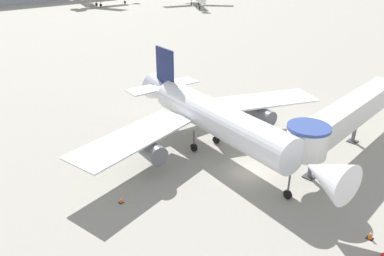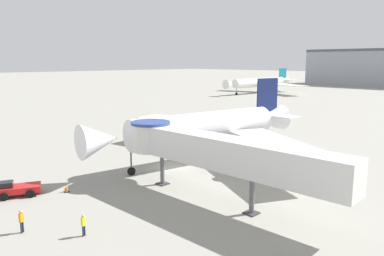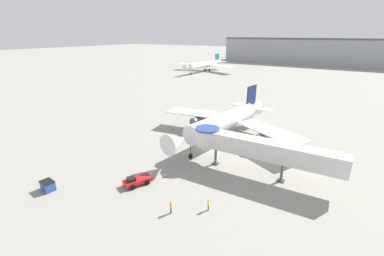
{
  "view_description": "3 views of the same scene",
  "coord_description": "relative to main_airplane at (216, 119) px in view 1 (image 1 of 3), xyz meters",
  "views": [
    {
      "loc": [
        -27.57,
        -20.08,
        21.07
      ],
      "look_at": [
        -1.49,
        6.55,
        3.59
      ],
      "focal_mm": 35.0,
      "sensor_mm": 36.0,
      "label": 1
    },
    {
      "loc": [
        32.84,
        -28.98,
        12.65
      ],
      "look_at": [
        3.76,
        -0.36,
        5.3
      ],
      "focal_mm": 35.0,
      "sensor_mm": 36.0,
      "label": 2
    },
    {
      "loc": [
        21.8,
        -41.03,
        21.41
      ],
      "look_at": [
        -2.59,
        -1.98,
        4.43
      ],
      "focal_mm": 24.0,
      "sensor_mm": 36.0,
      "label": 3
    }
  ],
  "objects": [
    {
      "name": "traffic_cone_near_nose",
      "position": [
        -1.63,
        -18.57,
        -3.93
      ],
      "size": [
        0.49,
        0.49,
        0.81
      ],
      "color": "black",
      "rests_on": "ground_plane"
    },
    {
      "name": "traffic_cone_starboard_wing",
      "position": [
        12.84,
        -1.91,
        -4.0
      ],
      "size": [
        0.4,
        0.4,
        0.67
      ],
      "color": "black",
      "rests_on": "ground_plane"
    },
    {
      "name": "traffic_cone_port_wing",
      "position": [
        -13.3,
        -0.39,
        -3.99
      ],
      "size": [
        0.41,
        0.41,
        0.68
      ],
      "color": "black",
      "rests_on": "ground_plane"
    },
    {
      "name": "ground_plane",
      "position": [
        -0.99,
        -5.31,
        -4.32
      ],
      "size": [
        800.0,
        800.0,
        0.0
      ],
      "primitive_type": "plane",
      "color": "gray"
    },
    {
      "name": "main_airplane",
      "position": [
        0.0,
        0.0,
        0.0
      ],
      "size": [
        33.16,
        30.43,
        10.24
      ],
      "rotation": [
        0.0,
        0.0,
        -0.15
      ],
      "color": "silver",
      "rests_on": "ground_plane"
    },
    {
      "name": "jet_bridge",
      "position": [
        9.59,
        -10.12,
        0.41
      ],
      "size": [
        23.4,
        4.13,
        6.42
      ],
      "rotation": [
        0.0,
        0.0,
        0.04
      ],
      "color": "silver",
      "rests_on": "ground_plane"
    }
  ]
}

